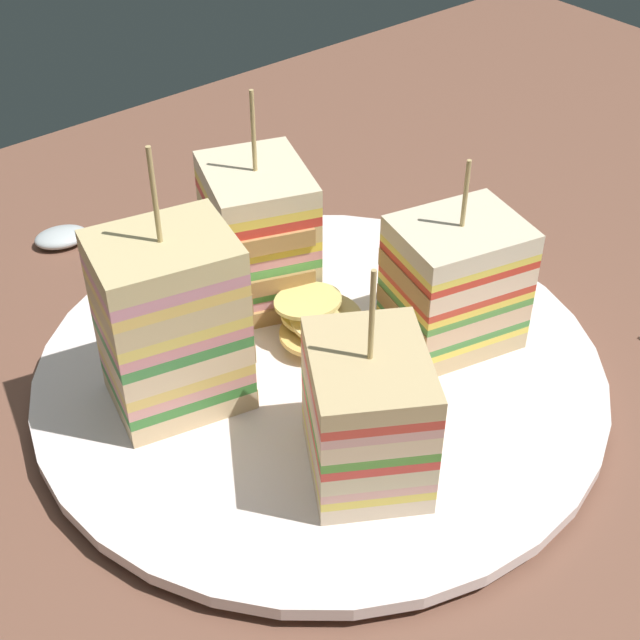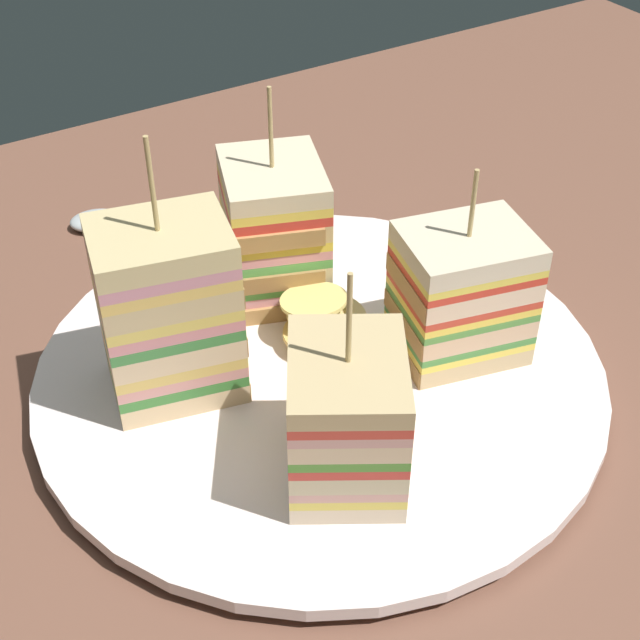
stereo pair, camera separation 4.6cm
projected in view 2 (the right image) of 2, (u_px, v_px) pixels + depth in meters
ground_plane at (320, 396)px, 49.38cm from camera, size 113.42×71.99×1.80cm
plate at (320, 372)px, 48.32cm from camera, size 29.83×29.83×1.34cm
sandwich_wedge_0 at (274, 230)px, 51.01cm from camera, size 7.19×7.86×12.41cm
sandwich_wedge_1 at (169, 312)px, 43.96cm from camera, size 7.42×6.43×13.99cm
sandwich_wedge_2 at (347, 417)px, 40.19cm from camera, size 7.63×8.11×11.14cm
sandwich_wedge_3 at (461, 294)px, 46.90cm from camera, size 7.45×6.48×10.79cm
chip_pile at (325, 323)px, 48.54cm from camera, size 5.64×7.24×2.80cm
spoon at (129, 217)px, 61.22cm from camera, size 14.93×5.94×1.00cm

